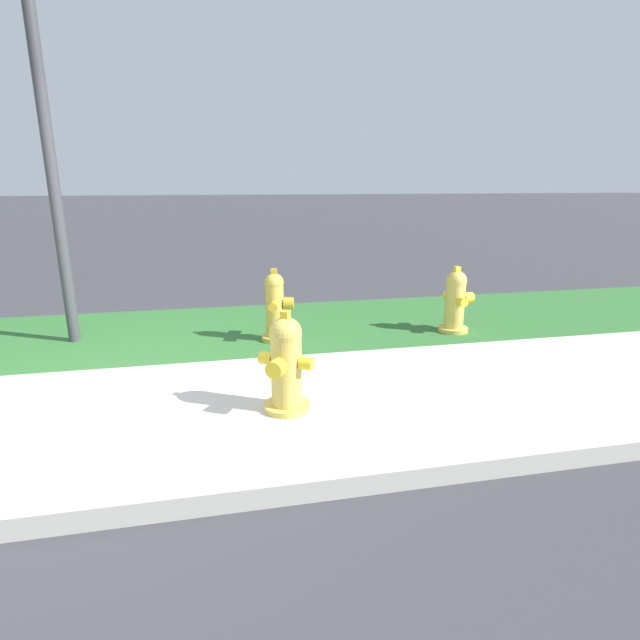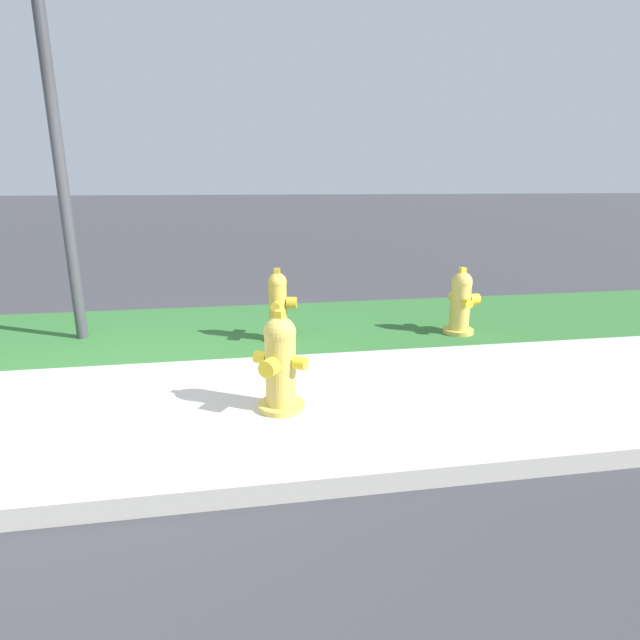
% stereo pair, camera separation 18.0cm
% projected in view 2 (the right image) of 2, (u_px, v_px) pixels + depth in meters
% --- Properties ---
extents(ground_plane, '(120.00, 120.00, 0.00)m').
position_uv_depth(ground_plane, '(89.00, 417.00, 3.42)').
color(ground_plane, '#38383D').
extents(sidewalk_pavement, '(18.00, 2.02, 0.01)m').
position_uv_depth(sidewalk_pavement, '(89.00, 417.00, 3.42)').
color(sidewalk_pavement, '#BCB7AD').
rests_on(sidewalk_pavement, ground).
extents(grass_verge, '(18.00, 2.04, 0.01)m').
position_uv_depth(grass_verge, '(141.00, 332.00, 5.35)').
color(grass_verge, '#2D662D').
rests_on(grass_verge, ground).
extents(street_curb, '(18.00, 0.16, 0.12)m').
position_uv_depth(street_curb, '(24.00, 509.00, 2.37)').
color(street_curb, '#BCB7AD').
rests_on(street_curb, ground).
extents(fire_hydrant_across_street, '(0.38, 0.37, 0.73)m').
position_uv_depth(fire_hydrant_across_street, '(280.00, 364.00, 3.44)').
color(fire_hydrant_across_street, gold).
rests_on(fire_hydrant_across_street, ground).
extents(fire_hydrant_at_driveway, '(0.34, 0.37, 0.74)m').
position_uv_depth(fire_hydrant_at_driveway, '(278.00, 306.00, 5.01)').
color(fire_hydrant_at_driveway, gold).
rests_on(fire_hydrant_at_driveway, ground).
extents(fire_hydrant_by_grass_verge, '(0.37, 0.39, 0.71)m').
position_uv_depth(fire_hydrant_by_grass_verge, '(461.00, 302.00, 5.23)').
color(fire_hydrant_by_grass_verge, gold).
rests_on(fire_hydrant_by_grass_verge, ground).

